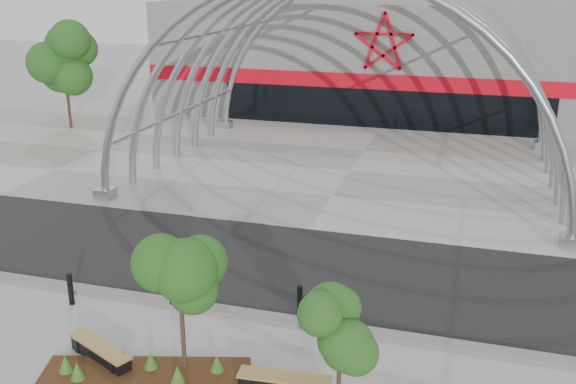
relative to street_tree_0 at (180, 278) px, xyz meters
The scene contains 17 objects.
ground 4.38m from the street_tree_0, 79.54° to the left, with size 140.00×140.00×0.00m, color #969691.
road 7.43m from the street_tree_0, 84.80° to the left, with size 140.00×7.00×0.02m, color black.
forecourt 19.10m from the street_tree_0, 88.10° to the left, with size 60.00×17.00×0.04m, color gray.
kerb 4.15m from the street_tree_0, 78.73° to the left, with size 60.00×0.50×0.12m, color slate.
arena_building 36.88m from the street_tree_0, 89.02° to the left, with size 34.00×15.24×8.00m.
vault_canopy 19.10m from the street_tree_0, 88.10° to the left, with size 20.80×15.80×20.36m.
planting_bed 2.78m from the street_tree_0, 148.82° to the right, with size 5.59×3.01×0.57m.
street_tree_0 is the anchor object (origin of this frame).
street_tree_1 4.24m from the street_tree_0, ahead, with size 1.34×1.34×3.18m.
bench_0 3.42m from the street_tree_0, behind, with size 2.27×1.40×0.48m.
bench_1 3.70m from the street_tree_0, ahead, with size 2.35×0.70×0.49m.
bollard_0 5.87m from the street_tree_0, 155.33° to the left, with size 0.17×0.17×1.07m, color black.
bollard_1 4.17m from the street_tree_0, 121.68° to the left, with size 0.14×0.14×0.88m, color black.
bollard_2 4.46m from the street_tree_0, 51.95° to the left, with size 0.16×0.16×0.99m, color black.
bollard_3 4.72m from the street_tree_0, 59.64° to the left, with size 0.16×0.16×1.02m, color black.
bollard_4 4.66m from the street_tree_0, 43.61° to the left, with size 0.15×0.15×0.97m, color black.
bg_tree_0 30.44m from the street_tree_0, 129.62° to the left, with size 3.00×3.00×6.45m.
Camera 1 is at (6.04, -16.45, 9.86)m, focal length 40.00 mm.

